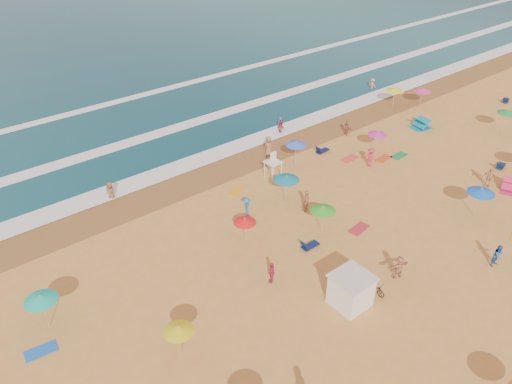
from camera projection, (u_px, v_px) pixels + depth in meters
ground at (335, 234)px, 35.58m from camera, size 220.00×220.00×0.00m
ocean at (0, 13)px, 90.81m from camera, size 220.00×140.00×0.18m
wet_sand at (232, 166)px, 43.80m from camera, size 220.00×220.00×0.00m
surf_foam at (179, 130)px, 49.54m from camera, size 200.00×18.70×0.05m
cabana at (351, 291)px, 29.30m from camera, size 2.00×2.00×2.00m
cabana_roof at (353, 277)px, 28.72m from camera, size 2.20×2.20×0.12m
bicycle at (375, 287)px, 30.42m from camera, size 0.60×1.58×0.82m
lifeguard_stand at (273, 167)px, 41.43m from camera, size 1.20×1.20×2.10m
beach_umbrellas at (378, 192)px, 36.21m from camera, size 45.44×29.40×0.78m
loungers at (432, 223)px, 36.38m from camera, size 60.17×25.75×0.34m
towels at (360, 240)px, 34.95m from camera, size 34.68×24.71×0.03m
popup_tents at (462, 150)px, 45.00m from camera, size 6.53×13.87×1.20m
beachgoers at (313, 194)px, 38.47m from camera, size 51.79×27.17×2.10m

